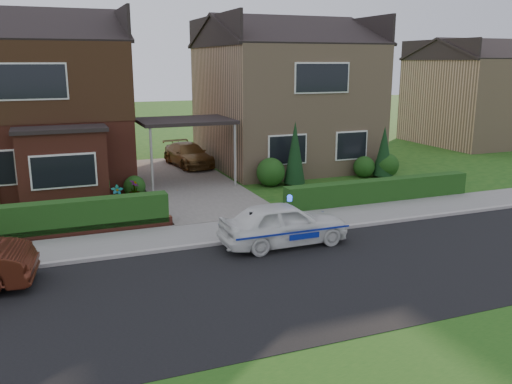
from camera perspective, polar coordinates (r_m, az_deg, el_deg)
ground at (r=13.25m, az=4.79°, el=-9.08°), size 120.00×120.00×0.00m
road at (r=13.25m, az=4.79°, el=-9.08°), size 60.00×6.00×0.02m
kerb at (r=15.84m, az=-0.10°, el=-4.94°), size 60.00×0.16×0.12m
sidewalk at (r=16.77m, az=-1.42°, el=-3.91°), size 60.00×2.00×0.10m
driveway at (r=23.15m, az=-7.32°, el=0.94°), size 3.80×12.00×0.12m
house_left at (r=24.86m, az=-22.53°, el=9.63°), size 7.50×9.53×7.25m
house_right at (r=27.39m, az=2.87°, el=10.60°), size 7.50×8.06×7.25m
carport_link at (r=22.69m, az=-7.49°, el=7.33°), size 3.80×3.00×2.77m
dwarf_wall at (r=16.96m, az=-21.69°, el=-4.25°), size 7.70×0.25×0.36m
hedge_left at (r=17.15m, az=-21.64°, el=-4.67°), size 7.50×0.55×0.90m
hedge_right at (r=20.45m, az=12.78°, el=-1.16°), size 7.50×0.55×0.80m
shrub_left_mid at (r=20.76m, az=-16.93°, el=0.67°), size 1.32×1.32×1.32m
shrub_left_near at (r=21.28m, az=-12.67°, el=0.58°), size 0.84×0.84×0.84m
shrub_right_near at (r=22.56m, az=1.57°, el=2.11°), size 1.20×1.20×1.20m
shrub_right_mid at (r=24.80m, az=11.31°, el=2.62°), size 0.96×0.96×0.96m
shrub_right_far at (r=25.10m, az=13.61°, el=2.77°), size 1.08×1.08×1.08m
conifer_a at (r=22.65m, az=4.11°, el=3.93°), size 0.90×0.90×2.60m
conifer_b at (r=24.89m, az=13.30°, el=4.01°), size 0.90×0.90×2.20m
neighbour_right at (r=37.16m, az=22.10°, el=8.79°), size 6.50×7.00×5.20m
police_car at (r=15.32m, az=2.92°, el=-3.38°), size 3.37×3.69×1.41m
driveway_car at (r=26.61m, az=-7.15°, el=3.93°), size 1.99×3.93×1.09m
potted_plant_a at (r=19.81m, az=-14.36°, el=-0.51°), size 0.43×0.30×0.82m
potted_plant_b at (r=18.43m, az=-11.50°, el=-1.51°), size 0.52×0.49×0.75m
potted_plant_c at (r=20.69m, az=-12.67°, el=0.12°), size 0.54×0.54×0.77m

